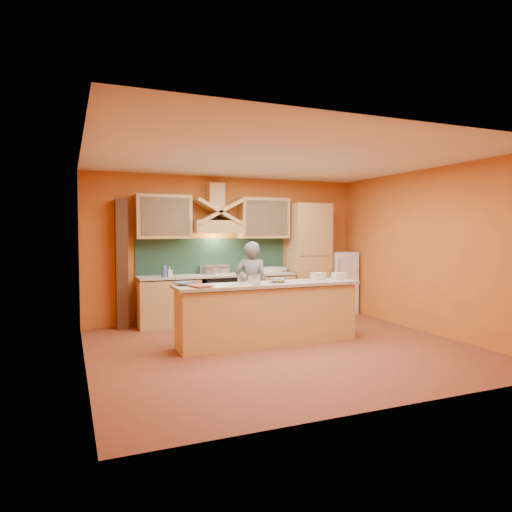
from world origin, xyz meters
name	(u,v)px	position (x,y,z in m)	size (l,w,h in m)	color
floor	(283,348)	(0.00, 0.00, 0.00)	(5.50, 5.00, 0.01)	brown
ceiling	(283,158)	(0.00, 0.00, 2.80)	(5.50, 5.00, 0.01)	white
wall_back	(228,248)	(0.00, 2.50, 1.40)	(5.50, 0.02, 2.80)	orange
wall_front	(396,265)	(0.00, -2.50, 1.40)	(5.50, 0.02, 2.80)	orange
wall_left	(84,258)	(-2.75, 0.00, 1.40)	(0.02, 5.00, 2.80)	orange
wall_right	(428,251)	(2.75, 0.00, 1.40)	(0.02, 5.00, 2.80)	orange
base_cabinet_left	(168,303)	(-1.25, 2.20, 0.43)	(1.10, 0.60, 0.86)	tan
base_cabinet_right	(264,297)	(0.65, 2.20, 0.43)	(1.10, 0.60, 0.86)	tan
counter_top	(218,275)	(-0.30, 2.20, 0.90)	(3.00, 0.62, 0.04)	#B7AD9B
stove	(218,299)	(-0.30, 2.20, 0.45)	(0.60, 0.58, 0.90)	black
backsplash	(213,256)	(-0.30, 2.48, 1.25)	(3.00, 0.03, 0.70)	#19372C
range_hood	(217,227)	(-0.30, 2.25, 1.82)	(0.92, 0.50, 0.24)	tan
hood_chimney	(215,197)	(-0.30, 2.35, 2.40)	(0.30, 0.30, 0.50)	tan
upper_cabinet_left	(163,217)	(-1.30, 2.33, 2.00)	(1.00, 0.35, 0.80)	tan
upper_cabinet_right	(264,218)	(0.70, 2.33, 2.00)	(1.00, 0.35, 0.80)	tan
pantry_column	(308,260)	(1.65, 2.20, 1.15)	(0.80, 0.60, 2.30)	tan
fridge	(339,282)	(2.40, 2.20, 0.65)	(0.58, 0.60, 1.30)	white
trim_column_left	(121,264)	(-2.05, 2.35, 1.15)	(0.20, 0.30, 2.30)	#472816
island_body	(268,316)	(-0.10, 0.30, 0.44)	(2.80, 0.55, 0.88)	#E2B873
island_top	(268,284)	(-0.10, 0.30, 0.92)	(2.90, 0.62, 0.05)	#B7AD9B
person	(251,286)	(0.01, 1.28, 0.78)	(0.57, 0.37, 1.56)	slate
pot_large	(210,271)	(-0.45, 2.24, 0.98)	(0.22, 0.22, 0.16)	#AFB0B6
pot_small	(224,271)	(-0.13, 2.38, 0.97)	(0.21, 0.21, 0.14)	silver
soap_bottle_a	(170,272)	(-1.24, 2.09, 1.01)	(0.08, 0.08, 0.18)	beige
soap_bottle_b	(164,270)	(-1.35, 2.06, 1.05)	(0.10, 0.10, 0.26)	#32568A
bowl_back	(282,270)	(1.11, 2.32, 0.96)	(0.22, 0.22, 0.07)	silver
dish_rack	(273,270)	(0.85, 2.22, 0.97)	(0.29, 0.23, 0.10)	silver
book_lower	(193,287)	(-1.32, 0.15, 0.96)	(0.25, 0.33, 0.03)	#B95242
book_upper	(177,283)	(-1.48, 0.48, 0.98)	(0.22, 0.30, 0.02)	#426491
jar_large	(242,279)	(-0.55, 0.26, 1.02)	(0.14, 0.14, 0.15)	white
jar_small	(257,280)	(-0.37, 0.11, 1.02)	(0.12, 0.12, 0.15)	white
kitchen_scale	(254,280)	(-0.32, 0.35, 1.00)	(0.13, 0.13, 0.11)	silver
mixing_bowl	(278,280)	(0.06, 0.29, 0.98)	(0.27, 0.27, 0.07)	silver
cloth	(318,282)	(0.66, 0.11, 0.95)	(0.22, 0.16, 0.01)	beige
grocery_bag_a	(318,277)	(0.76, 0.26, 1.01)	(0.20, 0.16, 0.13)	beige
grocery_bag_b	(339,276)	(1.12, 0.24, 1.00)	(0.20, 0.15, 0.12)	beige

